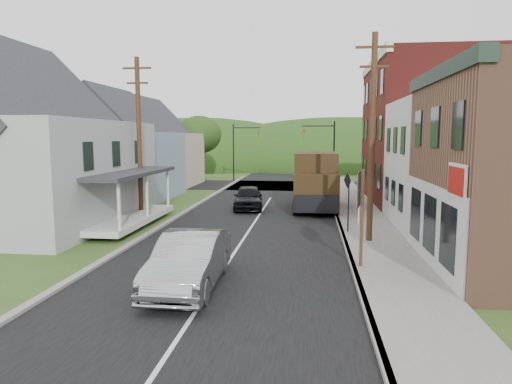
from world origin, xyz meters
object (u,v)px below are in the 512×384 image
(delivery_van, at_px, (316,181))
(route_sign_cluster, at_px, (361,204))
(silver_sedan, at_px, (190,261))
(dark_sedan, at_px, (248,198))
(warning_sign, at_px, (348,194))

(delivery_van, xyz_separation_m, route_sign_cluster, (1.41, -13.33, 0.51))
(delivery_van, bearing_deg, silver_sedan, -104.60)
(silver_sedan, relative_size, dark_sedan, 1.15)
(dark_sedan, xyz_separation_m, warning_sign, (5.77, -7.01, 1.21))
(route_sign_cluster, bearing_deg, warning_sign, 100.05)
(route_sign_cluster, relative_size, warning_sign, 1.20)
(silver_sedan, distance_m, warning_sign, 10.20)
(dark_sedan, bearing_deg, delivery_van, -1.47)
(warning_sign, bearing_deg, delivery_van, 79.54)
(silver_sedan, bearing_deg, delivery_van, 74.92)
(route_sign_cluster, distance_m, warning_sign, 5.96)
(delivery_van, height_order, warning_sign, delivery_van)
(dark_sedan, relative_size, route_sign_cluster, 1.31)
(silver_sedan, relative_size, route_sign_cluster, 1.50)
(warning_sign, bearing_deg, dark_sedan, 107.75)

